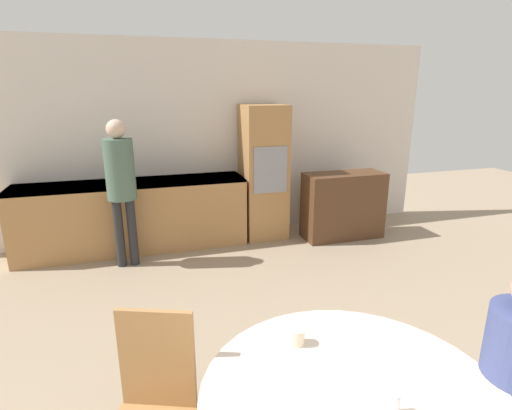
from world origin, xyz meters
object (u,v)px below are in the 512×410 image
object	(u,v)px
oven_unit	(263,172)
cup	(297,337)
person_standing	(121,178)
sideboard	(343,205)
chair_far_left	(154,400)

from	to	relation	value
oven_unit	cup	size ratio (longest dim) A/B	21.33
person_standing	oven_unit	bearing A→B (deg)	15.52
sideboard	person_standing	bearing A→B (deg)	-177.66
cup	sideboard	bearing A→B (deg)	57.27
person_standing	cup	distance (m)	3.07
oven_unit	person_standing	world-z (taller)	oven_unit
chair_far_left	cup	world-z (taller)	chair_far_left
oven_unit	chair_far_left	xyz separation A→B (m)	(-1.66, -3.39, -0.36)
chair_far_left	person_standing	world-z (taller)	person_standing
oven_unit	sideboard	bearing A→B (deg)	-20.84
person_standing	chair_far_left	bearing A→B (deg)	-86.73
oven_unit	chair_far_left	size ratio (longest dim) A/B	1.84
chair_far_left	person_standing	xyz separation A→B (m)	(-0.16, 2.88, 0.51)
person_standing	cup	size ratio (longest dim) A/B	19.99
sideboard	cup	distance (m)	3.63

